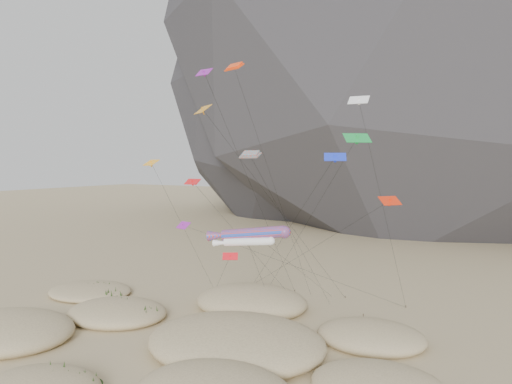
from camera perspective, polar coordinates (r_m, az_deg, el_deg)
ground at (r=48.81m, az=-9.30°, el=-17.98°), size 500.00×500.00×0.00m
dunes at (r=51.74m, az=-7.79°, el=-15.85°), size 53.03×37.94×3.72m
dune_grass at (r=51.70m, az=-7.08°, el=-15.71°), size 41.99×26.80×1.61m
kite_stakes at (r=66.78m, az=5.27°, el=-11.85°), size 24.79×6.34×0.30m
rainbow_tube_kite at (r=51.50m, az=-0.65°, el=-4.79°), size 8.79×18.98×11.40m
white_tube_kite at (r=51.29m, az=-1.28°, el=-5.73°), size 7.05×13.70×10.27m
orange_parafoil at (r=56.51m, az=-2.35°, el=13.67°), size 4.77×14.40×28.69m
multi_parafoil at (r=52.10m, az=-0.54°, el=4.05°), size 5.12×13.63×19.01m
delta_kites at (r=53.35m, az=0.58°, el=3.59°), size 29.22×21.10×27.97m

